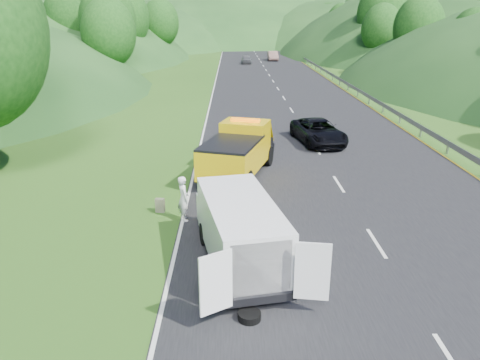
{
  "coord_description": "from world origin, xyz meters",
  "views": [
    {
      "loc": [
        -1.99,
        -16.44,
        7.48
      ],
      "look_at": [
        -1.67,
        1.03,
        1.3
      ],
      "focal_mm": 35.0,
      "sensor_mm": 36.0,
      "label": 1
    }
  ],
  "objects_px": {
    "passing_suv": "(318,143)",
    "child": "(206,223)",
    "tow_truck": "(239,151)",
    "worker": "(248,283)",
    "white_van": "(239,228)",
    "spare_tire": "(249,320)",
    "suitcase": "(160,205)",
    "woman": "(184,220)"
  },
  "relations": [
    {
      "from": "passing_suv",
      "to": "tow_truck",
      "type": "bearing_deg",
      "value": -138.75
    },
    {
      "from": "tow_truck",
      "to": "child",
      "type": "bearing_deg",
      "value": -85.93
    },
    {
      "from": "woman",
      "to": "suitcase",
      "type": "relative_size",
      "value": 3.08
    },
    {
      "from": "child",
      "to": "tow_truck",
      "type": "bearing_deg",
      "value": 113.76
    },
    {
      "from": "tow_truck",
      "to": "white_van",
      "type": "height_order",
      "value": "tow_truck"
    },
    {
      "from": "passing_suv",
      "to": "child",
      "type": "bearing_deg",
      "value": -128.01
    },
    {
      "from": "passing_suv",
      "to": "white_van",
      "type": "bearing_deg",
      "value": -118.76
    },
    {
      "from": "passing_suv",
      "to": "suitcase",
      "type": "bearing_deg",
      "value": -137.5
    },
    {
      "from": "child",
      "to": "passing_suv",
      "type": "relative_size",
      "value": 0.21
    },
    {
      "from": "child",
      "to": "worker",
      "type": "relative_size",
      "value": 0.58
    },
    {
      "from": "worker",
      "to": "suitcase",
      "type": "xyz_separation_m",
      "value": [
        -3.34,
        5.35,
        0.29
      ]
    },
    {
      "from": "worker",
      "to": "woman",
      "type": "bearing_deg",
      "value": 102.0
    },
    {
      "from": "woman",
      "to": "white_van",
      "type": "bearing_deg",
      "value": -170.73
    },
    {
      "from": "tow_truck",
      "to": "woman",
      "type": "distance_m",
      "value": 5.84
    },
    {
      "from": "tow_truck",
      "to": "worker",
      "type": "relative_size",
      "value": 3.49
    },
    {
      "from": "tow_truck",
      "to": "passing_suv",
      "type": "height_order",
      "value": "tow_truck"
    },
    {
      "from": "child",
      "to": "passing_suv",
      "type": "height_order",
      "value": "passing_suv"
    },
    {
      "from": "tow_truck",
      "to": "suitcase",
      "type": "height_order",
      "value": "tow_truck"
    },
    {
      "from": "spare_tire",
      "to": "tow_truck",
      "type": "bearing_deg",
      "value": 90.46
    },
    {
      "from": "woman",
      "to": "child",
      "type": "xyz_separation_m",
      "value": [
        0.85,
        -0.33,
        0.0
      ]
    },
    {
      "from": "spare_tire",
      "to": "passing_suv",
      "type": "height_order",
      "value": "passing_suv"
    },
    {
      "from": "suitcase",
      "to": "spare_tire",
      "type": "bearing_deg",
      "value": -65.01
    },
    {
      "from": "white_van",
      "to": "spare_tire",
      "type": "xyz_separation_m",
      "value": [
        0.22,
        -2.93,
        -1.23
      ]
    },
    {
      "from": "white_van",
      "to": "suitcase",
      "type": "distance_m",
      "value": 5.3
    },
    {
      "from": "suitcase",
      "to": "spare_tire",
      "type": "height_order",
      "value": "suitcase"
    },
    {
      "from": "worker",
      "to": "passing_suv",
      "type": "height_order",
      "value": "worker"
    },
    {
      "from": "spare_tire",
      "to": "passing_suv",
      "type": "bearing_deg",
      "value": 74.56
    },
    {
      "from": "worker",
      "to": "suitcase",
      "type": "relative_size",
      "value": 3.24
    },
    {
      "from": "suitcase",
      "to": "passing_suv",
      "type": "relative_size",
      "value": 0.11
    },
    {
      "from": "woman",
      "to": "worker",
      "type": "height_order",
      "value": "worker"
    },
    {
      "from": "worker",
      "to": "spare_tire",
      "type": "bearing_deg",
      "value": -105.35
    },
    {
      "from": "tow_truck",
      "to": "passing_suv",
      "type": "relative_size",
      "value": 1.26
    },
    {
      "from": "child",
      "to": "spare_tire",
      "type": "xyz_separation_m",
      "value": [
        1.43,
        -5.98,
        0.0
      ]
    },
    {
      "from": "tow_truck",
      "to": "worker",
      "type": "distance_m",
      "value": 9.88
    },
    {
      "from": "spare_tire",
      "to": "woman",
      "type": "bearing_deg",
      "value": 109.89
    },
    {
      "from": "tow_truck",
      "to": "suitcase",
      "type": "relative_size",
      "value": 11.32
    },
    {
      "from": "child",
      "to": "worker",
      "type": "height_order",
      "value": "worker"
    },
    {
      "from": "child",
      "to": "spare_tire",
      "type": "distance_m",
      "value": 6.15
    },
    {
      "from": "spare_tire",
      "to": "child",
      "type": "bearing_deg",
      "value": 103.43
    },
    {
      "from": "woman",
      "to": "child",
      "type": "bearing_deg",
      "value": -133.13
    },
    {
      "from": "spare_tire",
      "to": "passing_suv",
      "type": "relative_size",
      "value": 0.12
    },
    {
      "from": "suitcase",
      "to": "passing_suv",
      "type": "distance_m",
      "value": 13.4
    }
  ]
}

